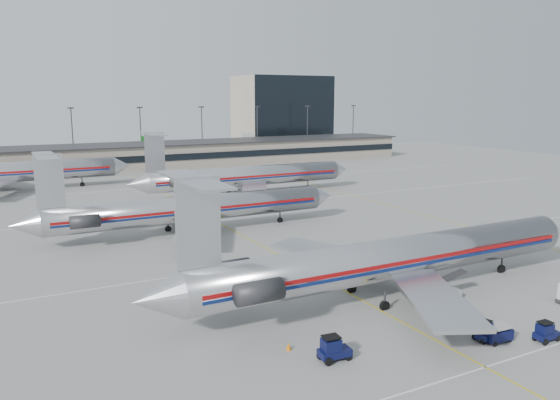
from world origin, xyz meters
TOP-DOWN VIEW (x-y plane):
  - ground at (0.00, 0.00)m, footprint 260.00×260.00m
  - apron_markings at (0.00, 10.00)m, footprint 160.00×0.15m
  - terminal at (0.00, 97.97)m, footprint 162.00×17.00m
  - light_mast_row at (0.00, 112.00)m, footprint 163.60×0.40m
  - distant_building at (62.00, 128.00)m, footprint 30.00×20.00m
  - jet_foreground at (2.41, -4.43)m, footprint 46.83×27.58m
  - jet_second_row at (-6.05, 26.54)m, footprint 43.70×25.73m
  - jet_third_row at (12.55, 49.71)m, footprint 44.24×27.21m
  - tug_left at (-8.50, -12.45)m, footprint 2.32×1.31m
  - tug_center at (3.23, -15.05)m, footprint 2.12×1.49m
  - tug_right at (7.03, -17.25)m, footprint 1.96×1.04m
  - cart_inner at (3.81, -15.51)m, footprint 2.20×1.58m
  - cart_outer at (3.50, -12.34)m, footprint 2.25×1.74m
  - belt_loader at (6.48, -7.02)m, footprint 4.69×2.08m
  - ramp_worker_near at (4.53, -8.12)m, footprint 0.70×0.63m
  - ramp_worker_far at (4.60, -7.78)m, footprint 0.91×0.80m
  - cone_left at (-10.42, -9.63)m, footprint 0.53×0.53m

SIDE VIEW (x-z plane):
  - ground at x=0.00m, z-range 0.00..0.00m
  - apron_markings at x=0.00m, z-range 0.00..0.02m
  - cone_left at x=-10.42m, z-range 0.00..0.57m
  - cart_outer at x=3.50m, z-range 0.04..1.19m
  - cart_inner at x=3.81m, z-range 0.04..1.23m
  - belt_loader at x=6.48m, z-range -0.56..1.85m
  - tug_right at x=7.03m, z-range -0.07..1.49m
  - tug_center at x=3.23m, z-range -0.07..1.50m
  - ramp_worker_far at x=4.60m, z-range 0.00..1.57m
  - ramp_worker_near at x=4.53m, z-range 0.00..1.61m
  - tug_left at x=-8.50m, z-range -0.08..1.73m
  - terminal at x=0.00m, z-range 0.03..6.28m
  - jet_second_row at x=-6.05m, z-range -2.40..9.04m
  - jet_third_row at x=12.55m, z-range -2.54..9.56m
  - jet_foreground at x=2.41m, z-range -2.57..9.69m
  - light_mast_row at x=0.00m, z-range 0.94..16.22m
  - distant_building at x=62.00m, z-range 0.00..25.00m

